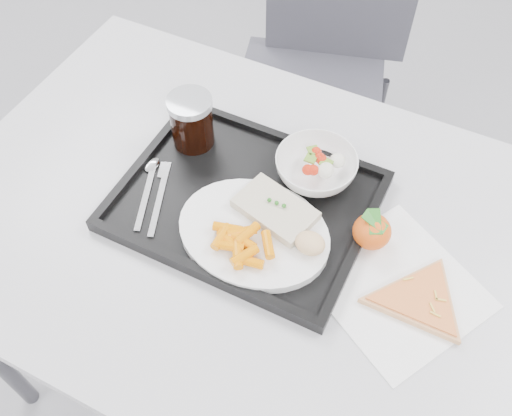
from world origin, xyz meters
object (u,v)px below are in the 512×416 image
at_px(tray, 245,202).
at_px(tangerine, 372,231).
at_px(table, 261,246).
at_px(dinner_plate, 254,233).
at_px(cola_glass, 191,120).
at_px(salad_bowl, 316,167).
at_px(chair, 322,54).
at_px(pizza_slice, 420,300).

height_order(tray, tangerine, tangerine).
relative_size(table, dinner_plate, 4.44).
xyz_separation_m(dinner_plate, cola_glass, (-0.21, 0.15, 0.05)).
relative_size(cola_glass, tangerine, 1.58).
distance_m(table, salad_bowl, 0.18).
bearing_deg(cola_glass, chair, 86.90).
height_order(chair, salad_bowl, chair).
bearing_deg(tray, salad_bowl, 50.75).
xyz_separation_m(tray, tangerine, (0.23, 0.02, 0.03)).
xyz_separation_m(cola_glass, pizza_slice, (0.50, -0.14, -0.06)).
relative_size(table, cola_glass, 11.11).
bearing_deg(tangerine, table, -164.46).
xyz_separation_m(table, cola_glass, (-0.20, 0.12, 0.14)).
height_order(dinner_plate, tangerine, tangerine).
relative_size(salad_bowl, tangerine, 2.23).
xyz_separation_m(salad_bowl, tangerine, (0.14, -0.09, -0.00)).
bearing_deg(table, tray, 148.17).
xyz_separation_m(cola_glass, tangerine, (0.39, -0.06, -0.04)).
bearing_deg(tangerine, cola_glass, 170.73).
relative_size(dinner_plate, tangerine, 3.95).
height_order(table, salad_bowl, salad_bowl).
bearing_deg(tray, tangerine, 5.64).
relative_size(dinner_plate, cola_glass, 2.50).
relative_size(table, chair, 1.29).
bearing_deg(tangerine, pizza_slice, -33.63).
bearing_deg(pizza_slice, table, 175.54).
distance_m(chair, dinner_plate, 0.83).
xyz_separation_m(chair, salad_bowl, (0.21, -0.61, 0.25)).
bearing_deg(salad_bowl, dinner_plate, -103.55).
distance_m(chair, salad_bowl, 0.69).
relative_size(salad_bowl, pizza_slice, 0.56).
bearing_deg(salad_bowl, tangerine, -31.95).
xyz_separation_m(tangerine, pizza_slice, (0.11, -0.07, -0.02)).
bearing_deg(dinner_plate, tangerine, 25.14).
height_order(table, dinner_plate, dinner_plate).
bearing_deg(cola_glass, tray, -28.66).
bearing_deg(cola_glass, tangerine, -9.27).
relative_size(tray, salad_bowl, 2.96).
height_order(tray, cola_glass, cola_glass).
bearing_deg(dinner_plate, salad_bowl, 76.45).
distance_m(tangerine, pizza_slice, 0.14).
relative_size(salad_bowl, cola_glass, 1.41).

